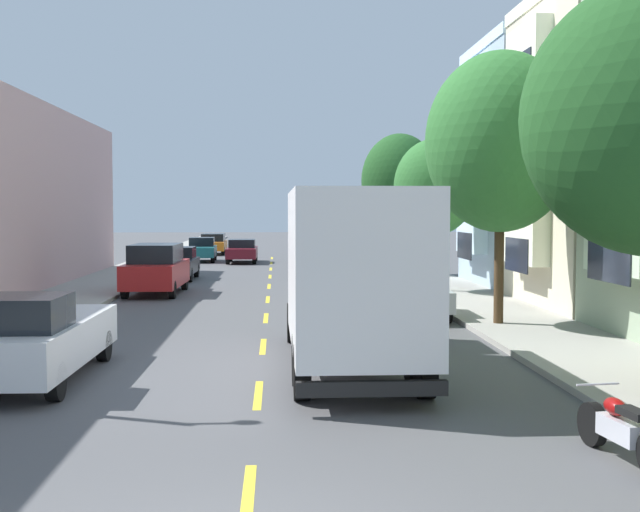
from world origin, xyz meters
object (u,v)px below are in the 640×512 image
Objects in this scene: parked_pickup_forest at (336,245)px; parked_hatchback_charcoal at (177,263)px; parked_suv_red at (156,269)px; moving_burgundy_sedan at (242,250)px; street_tree_second at (501,142)px; parked_sedan_silver at (411,292)px; parked_wagon_navy at (356,259)px; parked_hatchback_teal at (202,249)px; parked_wagon_champagne at (343,252)px; parked_motorcycle at (622,430)px; street_tree_farthest at (400,181)px; street_tree_third at (435,187)px; parked_pickup_white at (32,338)px; parked_wagon_orange at (213,243)px; delivery_box_truck at (350,270)px.

parked_hatchback_charcoal is at bearing -117.22° from parked_pickup_forest.
moving_burgundy_sedan is at bearing 82.23° from parked_suv_red.
street_tree_second reaches higher than parked_sedan_silver.
parked_wagon_navy is 1.17× the size of parked_hatchback_teal.
moving_burgundy_sedan is at bearing -140.88° from parked_pickup_forest.
parked_hatchback_charcoal is 0.99× the size of parked_hatchback_teal.
parked_wagon_champagne is 2.32× the size of parked_motorcycle.
parked_wagon_champagne is at bearing 106.74° from street_tree_farthest.
parked_pickup_forest is 1.10× the size of parked_suv_red.
moving_burgundy_sedan is (-8.20, 27.90, -4.32)m from street_tree_second.
parked_hatchback_teal is (-8.79, 26.64, 0.01)m from parked_sedan_silver.
parked_sedan_silver is (-2.00, -6.46, -3.36)m from street_tree_third.
parked_pickup_forest is 44.55m from parked_motorcycle.
street_tree_second reaches higher than street_tree_third.
parked_pickup_forest is 1.18× the size of parked_sedan_silver.
parked_pickup_white is 1.13× the size of parked_wagon_orange.
parked_suv_red is 1.08× the size of moving_burgundy_sedan.
street_tree_farthest reaches higher than parked_wagon_champagne.
street_tree_third is 2.84× the size of parked_motorcycle.
delivery_box_truck is at bearing -101.13° from street_tree_farthest.
parked_wagon_orange is at bearing 124.82° from parked_wagon_champagne.
street_tree_farthest is 1.44× the size of parked_wagon_champagne.
delivery_box_truck is at bearing -74.10° from parked_hatchback_charcoal.
street_tree_third is at bearing -66.59° from moving_burgundy_sedan.
delivery_box_truck is 30.72m from parked_wagon_champagne.
street_tree_second is 1.56× the size of parked_wagon_champagne.
parked_motorcycle is at bearing -71.85° from parked_hatchback_charcoal.
parked_sedan_silver is at bearing -97.39° from street_tree_farthest.
delivery_box_truck reaches higher than parked_sedan_silver.
parked_wagon_champagne is at bearing 90.81° from parked_motorcycle.
street_tree_third is 20.99m from parked_motorcycle.
parked_suv_red is (0.08, -19.64, 0.23)m from parked_hatchback_teal.
street_tree_third is at bearing -2.87° from parked_suv_red.
parked_wagon_orange is 0.97× the size of parked_suv_red.
parked_wagon_champagne is at bearing -24.63° from moving_burgundy_sedan.
delivery_box_truck reaches higher than parked_suv_red.
parked_wagon_orange is (0.01, 21.39, 0.05)m from parked_hatchback_charcoal.
parked_hatchback_teal is (-8.63, 11.42, -0.05)m from parked_wagon_navy.
parked_motorcycle is at bearing -94.58° from street_tree_third.
parked_hatchback_teal is at bearing 110.32° from street_tree_second.
parked_suv_red is (-8.54, -15.64, 0.18)m from parked_wagon_champagne.
parked_sedan_silver is 0.96× the size of parked_wagon_orange.
parked_pickup_white is (0.03, -22.32, 0.07)m from parked_hatchback_charcoal.
parked_hatchback_teal is at bearing -90.51° from parked_wagon_orange.
parked_suv_red is at bearing 138.46° from street_tree_second.
parked_suv_red is (0.00, -27.93, 0.18)m from parked_wagon_orange.
moving_burgundy_sedan is (2.52, 11.86, -0.01)m from parked_hatchback_charcoal.
parked_pickup_white is at bearing -109.58° from parked_wagon_navy.
street_tree_third is 16.65m from parked_wagon_champagne.
parked_sedan_silver is 0.85× the size of parked_pickup_white.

